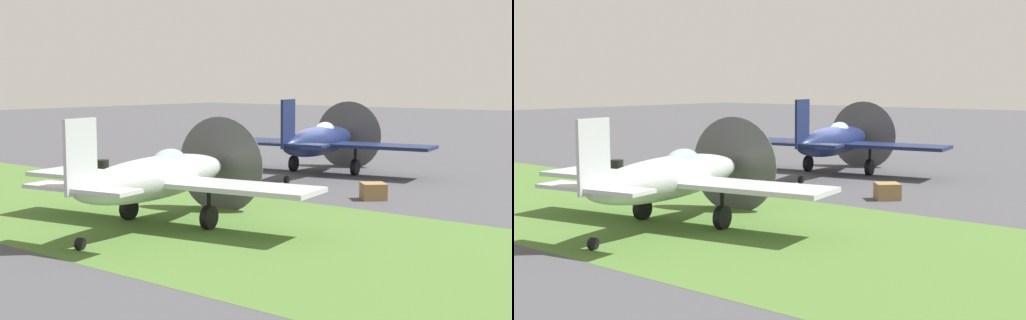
{
  "view_description": "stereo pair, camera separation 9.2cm",
  "coord_description": "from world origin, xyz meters",
  "views": [
    {
      "loc": [
        19.61,
        -28.01,
        4.58
      ],
      "look_at": [
        1.91,
        -6.08,
        1.41
      ],
      "focal_mm": 49.92,
      "sensor_mm": 36.0,
      "label": 1
    },
    {
      "loc": [
        19.69,
        -27.95,
        4.58
      ],
      "look_at": [
        1.91,
        -6.08,
        1.41
      ],
      "focal_mm": 49.92,
      "sensor_mm": 36.0,
      "label": 2
    }
  ],
  "objects": [
    {
      "name": "ground_crew_chief",
      "position": [
        1.92,
        -6.16,
        0.91
      ],
      "size": [
        0.38,
        0.63,
        1.73
      ],
      "rotation": [
        0.0,
        0.0,
        1.61
      ],
      "color": "#2D3342",
      "rests_on": "ground"
    },
    {
      "name": "supply_crate",
      "position": [
        6.1,
        -4.06,
        0.32
      ],
      "size": [
        1.27,
        1.27,
        0.64
      ],
      "primitive_type": "cube",
      "rotation": [
        0.0,
        0.0,
        0.76
      ],
      "color": "olive",
      "rests_on": "ground"
    },
    {
      "name": "airplane_lead",
      "position": [
        0.34,
        0.92,
        1.64
      ],
      "size": [
        11.06,
        8.82,
        3.91
      ],
      "rotation": [
        0.0,
        0.0,
        0.18
      ],
      "color": "#141E47",
      "rests_on": "ground"
    },
    {
      "name": "airplane_wingman",
      "position": [
        3.42,
        -12.73,
        1.56
      ],
      "size": [
        10.55,
        8.4,
        3.73
      ],
      "rotation": [
        0.0,
        0.0,
        0.17
      ],
      "color": "#B2B7BC",
      "rests_on": "ground"
    },
    {
      "name": "ground_plane",
      "position": [
        0.0,
        0.0,
        0.0
      ],
      "size": [
        160.0,
        160.0,
        0.0
      ],
      "primitive_type": "plane",
      "color": "#424247"
    },
    {
      "name": "fuel_drum",
      "position": [
        -6.58,
        -6.93,
        0.45
      ],
      "size": [
        0.6,
        0.6,
        0.9
      ],
      "primitive_type": "cylinder",
      "color": "black",
      "rests_on": "ground"
    },
    {
      "name": "grass_verge",
      "position": [
        0.0,
        -11.77,
        0.0
      ],
      "size": [
        120.0,
        11.0,
        0.01
      ],
      "primitive_type": "cube",
      "color": "#476B2D",
      "rests_on": "ground"
    }
  ]
}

